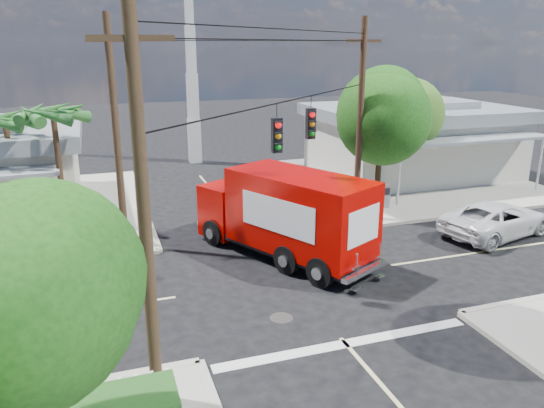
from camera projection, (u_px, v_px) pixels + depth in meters
name	position (u px, v px, depth m)	size (l,w,h in m)	color
ground	(290.00, 280.00, 18.44)	(120.00, 120.00, 0.00)	black
sidewalk_ne	(397.00, 180.00, 31.62)	(14.12, 14.12, 0.14)	#AAA59A
road_markings	(307.00, 299.00, 17.10)	(32.00, 32.00, 0.01)	beige
building_ne	(413.00, 138.00, 32.44)	(11.80, 10.20, 4.50)	beige
radio_tower	(192.00, 79.00, 35.06)	(0.80, 0.80, 17.00)	silver
tree_sw_front	(43.00, 285.00, 8.19)	(3.88, 3.78, 6.03)	#422D1C
tree_ne_front	(382.00, 111.00, 25.39)	(4.21, 4.14, 6.66)	#422D1C
tree_ne_back	(404.00, 116.00, 28.35)	(3.77, 3.66, 5.82)	#422D1C
palm_nw_front	(53.00, 117.00, 21.45)	(3.01, 3.08, 5.59)	#422D1C
palm_nw_back	(5.00, 123.00, 22.31)	(3.01, 3.08, 5.19)	#422D1C
utility_poles	(232.00, 142.00, 18.04)	(12.00, 10.68, 9.00)	#473321
vending_boxes	(370.00, 197.00, 25.85)	(1.90, 0.50, 1.10)	#9E2014
delivery_truck	(285.00, 215.00, 19.97)	(5.56, 7.95, 3.37)	black
parked_car	(496.00, 219.00, 22.55)	(2.44, 5.29, 1.47)	silver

